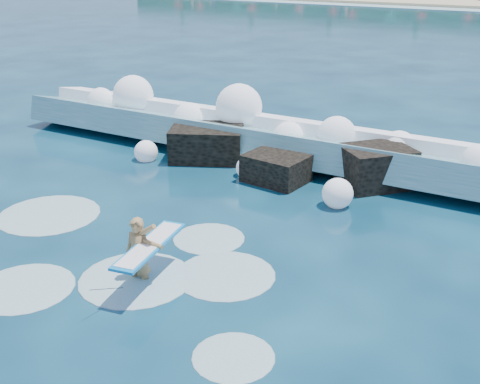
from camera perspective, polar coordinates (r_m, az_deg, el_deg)
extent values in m
plane|color=#072538|center=(14.13, -9.42, -6.02)|extent=(200.00, 200.00, 0.00)
cube|color=teal|center=(20.60, 1.51, 4.79)|extent=(18.76, 2.86, 1.57)
cube|color=white|center=(21.15, 2.57, 6.56)|extent=(18.76, 1.32, 0.73)
cube|color=black|center=(20.29, -3.14, 4.42)|extent=(2.90, 2.61, 1.28)
cube|color=black|center=(18.25, 3.43, 2.04)|extent=(1.93, 1.59, 0.99)
cube|color=black|center=(18.32, 12.71, 2.07)|extent=(2.49, 2.52, 1.38)
imported|color=#A9824F|center=(12.92, -9.61, -6.01)|extent=(0.66, 0.47, 1.72)
cube|color=#0C84D2|center=(12.66, -8.56, -5.05)|extent=(0.92, 2.41, 0.06)
cube|color=white|center=(12.65, -8.56, -4.99)|extent=(0.79, 2.20, 0.06)
cylinder|color=black|center=(12.10, -12.51, -8.95)|extent=(0.01, 0.91, 0.43)
sphere|color=white|center=(24.51, -13.04, 8.44)|extent=(1.02, 1.02, 1.02)
sphere|color=white|center=(23.69, -10.09, 9.00)|extent=(1.55, 1.55, 1.55)
sphere|color=white|center=(22.11, -4.77, 6.88)|extent=(1.22, 1.22, 1.22)
sphere|color=white|center=(21.13, -0.11, 8.05)|extent=(1.63, 1.63, 1.63)
sphere|color=white|center=(20.00, 4.62, 5.25)|extent=(1.01, 1.01, 1.01)
sphere|color=white|center=(19.47, 9.15, 5.31)|extent=(1.24, 1.24, 1.24)
sphere|color=white|center=(19.33, 14.79, 3.99)|extent=(1.13, 1.13, 1.13)
sphere|color=white|center=(17.92, 21.83, 2.53)|extent=(1.09, 1.09, 1.09)
sphere|color=white|center=(20.40, -8.90, 3.77)|extent=(0.79, 0.79, 0.79)
sphere|color=white|center=(18.70, 0.70, 2.29)|extent=(0.71, 0.71, 0.71)
sphere|color=white|center=(16.63, 9.24, -0.14)|extent=(0.86, 0.86, 0.86)
ellipsoid|color=silver|center=(13.23, -9.85, -8.12)|extent=(2.47, 2.47, 0.12)
ellipsoid|color=silver|center=(13.49, -19.79, -8.56)|extent=(2.12, 2.12, 0.11)
ellipsoid|color=silver|center=(13.18, -1.43, -7.88)|extent=(2.22, 2.22, 0.11)
ellipsoid|color=silver|center=(16.83, -17.67, -2.05)|extent=(2.72, 2.72, 0.14)
ellipsoid|color=silver|center=(14.77, -2.97, -4.42)|extent=(1.77, 1.77, 0.09)
ellipsoid|color=silver|center=(10.82, -0.64, -15.38)|extent=(1.47, 1.47, 0.07)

